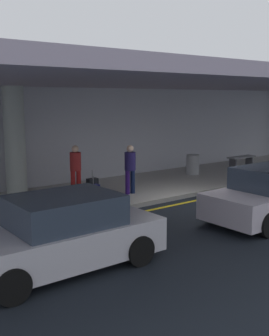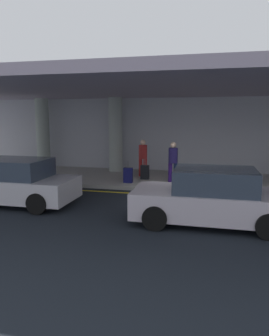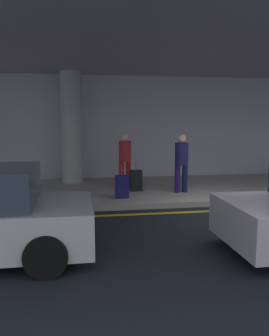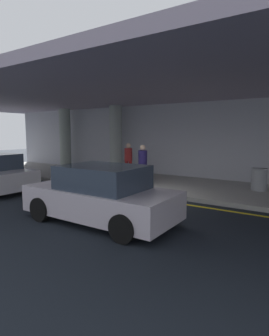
{
  "view_description": "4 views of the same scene",
  "coord_description": "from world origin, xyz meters",
  "px_view_note": "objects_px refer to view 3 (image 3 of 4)",
  "views": [
    {
      "loc": [
        -9.42,
        -9.03,
        3.4
      ],
      "look_at": [
        -0.56,
        2.38,
        0.99
      ],
      "focal_mm": 44.96,
      "sensor_mm": 36.0,
      "label": 1
    },
    {
      "loc": [
        0.56,
        -10.78,
        2.84
      ],
      "look_at": [
        -2.38,
        1.74,
        0.78
      ],
      "focal_mm": 33.98,
      "sensor_mm": 36.0,
      "label": 2
    },
    {
      "loc": [
        -3.84,
        -7.62,
        2.26
      ],
      "look_at": [
        -2.21,
        2.39,
        0.87
      ],
      "focal_mm": 38.13,
      "sensor_mm": 36.0,
      "label": 3
    },
    {
      "loc": [
        5.36,
        -7.78,
        2.34
      ],
      "look_at": [
        -1.53,
        2.61,
        0.75
      ],
      "focal_mm": 29.8,
      "sensor_mm": 36.0,
      "label": 4
    }
  ],
  "objects_px": {
    "support_column_left_mid": "(72,128)",
    "person_waiting_for_ride": "(181,159)",
    "suitcase_upright_secondary": "(122,187)",
    "traveler_with_luggage": "(125,156)",
    "suitcase_upright_primary": "(136,180)"
  },
  "relations": [
    {
      "from": "traveler_with_luggage",
      "to": "person_waiting_for_ride",
      "type": "distance_m",
      "value": 1.86
    },
    {
      "from": "support_column_left_mid",
      "to": "person_waiting_for_ride",
      "type": "distance_m",
      "value": 3.95
    },
    {
      "from": "suitcase_upright_primary",
      "to": "person_waiting_for_ride",
      "type": "bearing_deg",
      "value": -16.71
    },
    {
      "from": "person_waiting_for_ride",
      "to": "suitcase_upright_secondary",
      "type": "distance_m",
      "value": 1.97
    },
    {
      "from": "support_column_left_mid",
      "to": "suitcase_upright_secondary",
      "type": "xyz_separation_m",
      "value": [
        1.34,
        -2.73,
        -1.51
      ]
    },
    {
      "from": "suitcase_upright_primary",
      "to": "support_column_left_mid",
      "type": "bearing_deg",
      "value": 136.94
    },
    {
      "from": "traveler_with_luggage",
      "to": "support_column_left_mid",
      "type": "bearing_deg",
      "value": -115.67
    },
    {
      "from": "support_column_left_mid",
      "to": "suitcase_upright_secondary",
      "type": "height_order",
      "value": "support_column_left_mid"
    },
    {
      "from": "support_column_left_mid",
      "to": "person_waiting_for_ride",
      "type": "relative_size",
      "value": 2.17
    },
    {
      "from": "traveler_with_luggage",
      "to": "suitcase_upright_primary",
      "type": "xyz_separation_m",
      "value": [
        0.23,
        -0.68,
        -0.65
      ]
    },
    {
      "from": "traveler_with_luggage",
      "to": "person_waiting_for_ride",
      "type": "relative_size",
      "value": 1.0
    },
    {
      "from": "traveler_with_luggage",
      "to": "suitcase_upright_primary",
      "type": "distance_m",
      "value": 0.97
    },
    {
      "from": "support_column_left_mid",
      "to": "suitcase_upright_secondary",
      "type": "bearing_deg",
      "value": -63.91
    },
    {
      "from": "suitcase_upright_secondary",
      "to": "suitcase_upright_primary",
      "type": "bearing_deg",
      "value": 51.1
    },
    {
      "from": "support_column_left_mid",
      "to": "person_waiting_for_ride",
      "type": "bearing_deg",
      "value": -35.6
    }
  ]
}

